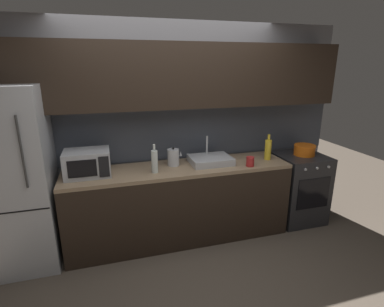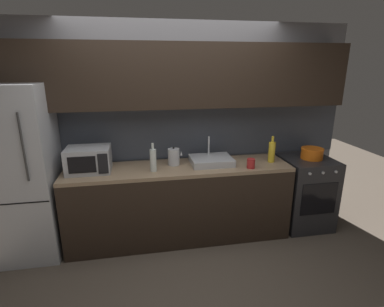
{
  "view_description": "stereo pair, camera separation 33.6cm",
  "coord_description": "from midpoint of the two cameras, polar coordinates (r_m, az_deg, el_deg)",
  "views": [
    {
      "loc": [
        -0.76,
        -2.19,
        2.02
      ],
      "look_at": [
        0.15,
        0.9,
        1.05
      ],
      "focal_mm": 27.66,
      "sensor_mm": 36.0,
      "label": 1
    },
    {
      "loc": [
        -0.43,
        -2.26,
        2.02
      ],
      "look_at": [
        0.15,
        0.9,
        1.05
      ],
      "focal_mm": 27.66,
      "sensor_mm": 36.0,
      "label": 2
    }
  ],
  "objects": [
    {
      "name": "back_wall",
      "position": [
        3.51,
        -0.56,
        9.09
      ],
      "size": [
        4.3,
        0.44,
        2.5
      ],
      "color": "slate",
      "rests_on": "ground"
    },
    {
      "name": "cooking_pot",
      "position": [
        3.99,
        24.41,
        -0.02
      ],
      "size": [
        0.27,
        0.27,
        0.13
      ],
      "color": "orange",
      "rests_on": "oven_range"
    },
    {
      "name": "microwave",
      "position": [
        3.32,
        -16.61,
        -1.18
      ],
      "size": [
        0.46,
        0.35,
        0.27
      ],
      "color": "#A8AAAF",
      "rests_on": "counter_run"
    },
    {
      "name": "wine_bottle_yellow",
      "position": [
        3.67,
        17.68,
        0.32
      ],
      "size": [
        0.08,
        0.08,
        0.31
      ],
      "color": "gold",
      "rests_on": "counter_run"
    },
    {
      "name": "counter_run",
      "position": [
        3.55,
        0.33,
        -9.45
      ],
      "size": [
        2.56,
        0.6,
        0.9
      ],
      "color": "black",
      "rests_on": "ground"
    },
    {
      "name": "ground_plane",
      "position": [
        3.06,
        3.74,
        -24.47
      ],
      "size": [
        10.0,
        10.0,
        0.0
      ],
      "primitive_type": "plane",
      "color": "#4C4238"
    },
    {
      "name": "refrigerator",
      "position": [
        3.48,
        -27.68,
        -3.53
      ],
      "size": [
        0.68,
        0.69,
        1.85
      ],
      "color": "#ADAFB5",
      "rests_on": "ground"
    },
    {
      "name": "oven_range",
      "position": [
        4.14,
        23.15,
        -6.91
      ],
      "size": [
        0.6,
        0.62,
        0.9
      ],
      "color": "#232326",
      "rests_on": "ground"
    },
    {
      "name": "sink_basin",
      "position": [
        3.48,
        6.5,
        -1.38
      ],
      "size": [
        0.48,
        0.38,
        0.3
      ],
      "color": "#ADAFB5",
      "rests_on": "counter_run"
    },
    {
      "name": "mug_red",
      "position": [
        3.41,
        14.08,
        -1.93
      ],
      "size": [
        0.09,
        0.09,
        0.11
      ],
      "primitive_type": "cylinder",
      "color": "#A82323",
      "rests_on": "counter_run"
    },
    {
      "name": "kettle",
      "position": [
        3.41,
        -0.71,
        -0.67
      ],
      "size": [
        0.17,
        0.13,
        0.22
      ],
      "color": "#B7BABF",
      "rests_on": "counter_run"
    },
    {
      "name": "wine_bottle_clear",
      "position": [
        3.2,
        -4.54,
        -1.27
      ],
      "size": [
        0.07,
        0.07,
        0.32
      ],
      "color": "silver",
      "rests_on": "counter_run"
    }
  ]
}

